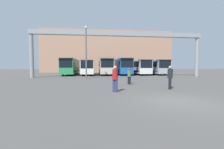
% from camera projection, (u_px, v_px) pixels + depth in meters
% --- Properties ---
extents(ground_plane, '(200.00, 200.00, 0.00)m').
position_uv_depth(ground_plane, '(177.00, 101.00, 7.42)').
color(ground_plane, '#514F4C').
extents(building_backdrop, '(39.26, 12.00, 12.59)m').
position_uv_depth(building_backdrop, '(107.00, 53.00, 49.98)').
color(building_backdrop, tan).
rests_on(building_backdrop, ground).
extents(overhead_gantry, '(27.98, 0.80, 7.39)m').
position_uv_depth(overhead_gantry, '(120.00, 39.00, 24.39)').
color(overhead_gantry, gray).
rests_on(overhead_gantry, ground).
extents(bus_slot_0, '(2.48, 11.41, 3.26)m').
position_uv_depth(bus_slot_0, '(71.00, 66.00, 31.60)').
color(bus_slot_0, '#268C4C').
rests_on(bus_slot_0, ground).
extents(bus_slot_1, '(2.44, 10.14, 2.96)m').
position_uv_depth(bus_slot_1, '(88.00, 67.00, 31.39)').
color(bus_slot_1, silver).
rests_on(bus_slot_1, ground).
extents(bus_slot_2, '(2.56, 11.46, 3.27)m').
position_uv_depth(bus_slot_2, '(105.00, 66.00, 32.45)').
color(bus_slot_2, beige).
rests_on(bus_slot_2, ground).
extents(bus_slot_3, '(2.49, 11.95, 3.32)m').
position_uv_depth(bus_slot_3, '(121.00, 66.00, 33.11)').
color(bus_slot_3, '#1959A5').
rests_on(bus_slot_3, ground).
extents(bus_slot_4, '(2.48, 11.78, 3.09)m').
position_uv_depth(bus_slot_4, '(137.00, 66.00, 33.44)').
color(bus_slot_4, silver).
rests_on(bus_slot_4, ground).
extents(bus_slot_5, '(2.59, 10.18, 3.08)m').
position_uv_depth(bus_slot_5, '(154.00, 66.00, 33.07)').
color(bus_slot_5, '#999EA5').
rests_on(bus_slot_5, ground).
extents(pedestrian_mid_right, '(0.33, 0.33, 1.58)m').
position_uv_depth(pedestrian_mid_right, '(129.00, 76.00, 14.53)').
color(pedestrian_mid_right, black).
rests_on(pedestrian_mid_right, ground).
extents(pedestrian_far_center, '(0.37, 0.37, 1.79)m').
position_uv_depth(pedestrian_far_center, '(115.00, 78.00, 10.14)').
color(pedestrian_far_center, navy).
rests_on(pedestrian_far_center, ground).
extents(pedestrian_near_right, '(0.37, 0.37, 1.79)m').
position_uv_depth(pedestrian_near_right, '(170.00, 77.00, 11.40)').
color(pedestrian_near_right, black).
rests_on(pedestrian_near_right, ground).
extents(lamp_post, '(0.36, 0.36, 7.50)m').
position_uv_depth(lamp_post, '(86.00, 50.00, 21.47)').
color(lamp_post, '#595B60').
rests_on(lamp_post, ground).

